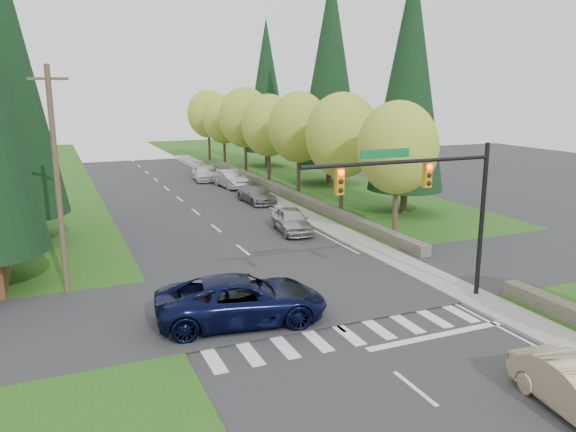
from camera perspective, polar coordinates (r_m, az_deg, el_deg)
ground at (r=19.17m, az=10.95°, el=-15.43°), size 120.00×120.00×0.00m
grass_east at (r=41.75m, az=10.49°, el=0.20°), size 14.00×110.00×0.06m
cross_street at (r=25.56m, az=0.83°, el=-7.80°), size 120.00×8.00×0.10m
sidewalk_east at (r=40.52m, az=1.71°, el=0.08°), size 1.80×80.00×0.13m
curb_east at (r=40.18m, az=0.61°, el=-0.03°), size 0.20×80.00×0.13m
stone_wall_north at (r=48.31m, az=-0.44°, el=2.51°), size 0.70×40.00×0.70m
traffic_signal at (r=23.49m, az=14.21°, el=2.58°), size 8.70×0.37×6.80m
utility_pole at (r=26.13m, az=-22.40°, el=3.36°), size 1.60×0.24×10.00m
decid_tree_0 at (r=33.85m, az=11.09°, el=6.82°), size 4.80×4.80×8.37m
decid_tree_1 at (r=39.84m, az=5.54°, el=8.15°), size 5.20×5.20×8.80m
decid_tree_2 at (r=45.99m, az=1.10°, el=8.99°), size 5.00×5.00×8.82m
decid_tree_3 at (r=52.49m, az=-1.98°, el=9.17°), size 5.00×5.00×8.55m
decid_tree_4 at (r=59.08m, az=-4.38°, el=9.94°), size 5.40×5.40×9.18m
decid_tree_5 at (r=65.70m, az=-6.55°, el=9.72°), size 4.80×4.80×8.30m
decid_tree_6 at (r=72.44m, az=-8.10°, el=10.22°), size 5.20×5.20×8.86m
conifer_e_a at (r=41.35m, az=12.24°, el=13.64°), size 5.44×5.44×17.80m
conifer_e_b at (r=53.89m, az=4.33°, el=14.69°), size 6.12×6.12×19.80m
conifer_e_c at (r=66.25m, az=-2.21°, el=13.06°), size 5.10×5.10×16.80m
suv_navy at (r=22.27m, az=-4.71°, el=-8.47°), size 7.05×3.99×1.86m
parked_car_a at (r=35.85m, az=0.38°, el=-0.42°), size 2.44×4.82×1.58m
parked_car_b at (r=45.34m, az=-3.24°, el=2.26°), size 2.17×4.96×1.42m
parked_car_c at (r=52.40m, az=-5.85°, el=3.77°), size 2.23×5.10×1.63m
parked_car_d at (r=56.63m, az=-8.67°, el=4.29°), size 2.13×4.47×1.48m
parked_car_e at (r=59.41m, az=-8.19°, el=4.62°), size 1.89×4.53×1.31m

